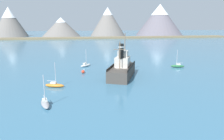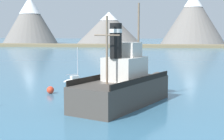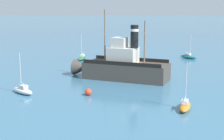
{
  "view_description": "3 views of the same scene",
  "coord_description": "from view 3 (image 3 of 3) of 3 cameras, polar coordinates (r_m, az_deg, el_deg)",
  "views": [
    {
      "loc": [
        -9.29,
        -42.65,
        12.13
      ],
      "look_at": [
        -1.93,
        0.27,
        1.91
      ],
      "focal_mm": 32.0,
      "sensor_mm": 36.0,
      "label": 1
    },
    {
      "loc": [
        4.13,
        -31.12,
        7.07
      ],
      "look_at": [
        -0.72,
        2.77,
        3.18
      ],
      "focal_mm": 55.0,
      "sensor_mm": 36.0,
      "label": 2
    },
    {
      "loc": [
        -47.63,
        3.9,
        10.55
      ],
      "look_at": [
        -1.92,
        3.03,
        1.84
      ],
      "focal_mm": 55.0,
      "sensor_mm": 36.0,
      "label": 3
    }
  ],
  "objects": [
    {
      "name": "ground_plane",
      "position": [
        48.94,
        3.51,
        -1.68
      ],
      "size": [
        600.0,
        600.0,
        0.0
      ],
      "primitive_type": "plane",
      "color": "teal"
    },
    {
      "name": "old_tugboat",
      "position": [
        49.23,
        1.68,
        0.58
      ],
      "size": [
        8.84,
        14.55,
        9.9
      ],
      "color": "#423D38",
      "rests_on": "ground"
    },
    {
      "name": "sailboat_green",
      "position": [
        66.81,
        -5.01,
        2.03
      ],
      "size": [
        3.95,
        1.97,
        4.9
      ],
      "color": "#286B3D",
      "rests_on": "ground"
    },
    {
      "name": "sailboat_orange",
      "position": [
        35.99,
        12.02,
        -5.79
      ],
      "size": [
        3.95,
        2.19,
        4.9
      ],
      "color": "orange",
      "rests_on": "ground"
    },
    {
      "name": "sailboat_white",
      "position": [
        42.77,
        -14.63,
        -3.26
      ],
      "size": [
        3.46,
        3.47,
        4.9
      ],
      "color": "white",
      "rests_on": "ground"
    },
    {
      "name": "sailboat_teal",
      "position": [
        69.99,
        12.62,
        2.21
      ],
      "size": [
        3.58,
        3.34,
        4.9
      ],
      "color": "#23757A",
      "rests_on": "ground"
    },
    {
      "name": "mooring_buoy",
      "position": [
        40.7,
        -3.96,
        -3.65
      ],
      "size": [
        0.83,
        0.83,
        0.83
      ],
      "primitive_type": "sphere",
      "color": "red",
      "rests_on": "ground"
    }
  ]
}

